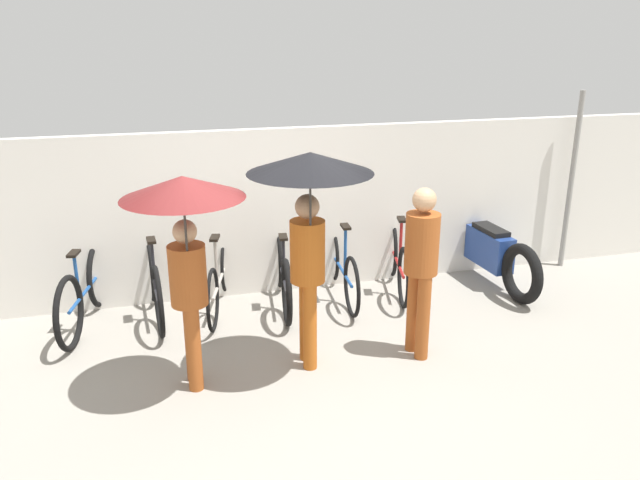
{
  "coord_description": "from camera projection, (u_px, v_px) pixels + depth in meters",
  "views": [
    {
      "loc": [
        -0.97,
        -4.74,
        3.03
      ],
      "look_at": [
        0.6,
        1.07,
        1.0
      ],
      "focal_mm": 35.0,
      "sensor_mm": 36.0,
      "label": 1
    }
  ],
  "objects": [
    {
      "name": "ground_plane",
      "position": [
        286.0,
        389.0,
        5.55
      ],
      "size": [
        30.0,
        30.0,
        0.0
      ],
      "primitive_type": "plane",
      "color": "gray"
    },
    {
      "name": "back_wall",
      "position": [
        244.0,
        214.0,
        7.29
      ],
      "size": [
        12.79,
        0.12,
        1.98
      ],
      "color": "silver",
      "rests_on": "ground"
    },
    {
      "name": "parked_bicycle_0",
      "position": [
        85.0,
        291.0,
        6.65
      ],
      "size": [
        0.55,
        1.78,
        1.05
      ],
      "rotation": [
        0.0,
        0.0,
        1.36
      ],
      "color": "black",
      "rests_on": "ground"
    },
    {
      "name": "parked_bicycle_1",
      "position": [
        154.0,
        283.0,
        6.85
      ],
      "size": [
        0.44,
        1.74,
        1.05
      ],
      "rotation": [
        0.0,
        0.0,
        1.64
      ],
      "color": "black",
      "rests_on": "ground"
    },
    {
      "name": "parked_bicycle_2",
      "position": [
        220.0,
        278.0,
        7.06
      ],
      "size": [
        0.58,
        1.7,
        1.01
      ],
      "rotation": [
        0.0,
        0.0,
        1.32
      ],
      "color": "black",
      "rests_on": "ground"
    },
    {
      "name": "parked_bicycle_3",
      "position": [
        283.0,
        273.0,
        7.18
      ],
      "size": [
        0.44,
        1.8,
        1.09
      ],
      "rotation": [
        0.0,
        0.0,
        1.44
      ],
      "color": "black",
      "rests_on": "ground"
    },
    {
      "name": "parked_bicycle_4",
      "position": [
        341.0,
        267.0,
        7.39
      ],
      "size": [
        0.44,
        1.77,
        1.1
      ],
      "rotation": [
        0.0,
        0.0,
        1.49
      ],
      "color": "black",
      "rests_on": "ground"
    },
    {
      "name": "parked_bicycle_5",
      "position": [
        398.0,
        261.0,
        7.57
      ],
      "size": [
        0.57,
        1.66,
        0.99
      ],
      "rotation": [
        0.0,
        0.0,
        1.33
      ],
      "color": "black",
      "rests_on": "ground"
    },
    {
      "name": "pedestrian_leading",
      "position": [
        185.0,
        224.0,
        5.06
      ],
      "size": [
        1.0,
        1.0,
        1.95
      ],
      "rotation": [
        0.0,
        0.0,
        3.16
      ],
      "color": "#9E4C1E",
      "rests_on": "ground"
    },
    {
      "name": "pedestrian_center",
      "position": [
        309.0,
        198.0,
        5.37
      ],
      "size": [
        1.09,
        1.09,
        2.07
      ],
      "rotation": [
        0.0,
        0.0,
        3.09
      ],
      "color": "#B25619",
      "rests_on": "ground"
    },
    {
      "name": "pedestrian_trailing",
      "position": [
        421.0,
        260.0,
        5.84
      ],
      "size": [
        0.32,
        0.32,
        1.68
      ],
      "rotation": [
        0.0,
        0.0,
        3.27
      ],
      "color": "#9E4C1E",
      "rests_on": "ground"
    },
    {
      "name": "motorcycle",
      "position": [
        489.0,
        251.0,
        7.81
      ],
      "size": [
        0.58,
        2.1,
        0.92
      ],
      "rotation": [
        0.0,
        0.0,
        1.62
      ],
      "color": "black",
      "rests_on": "ground"
    },
    {
      "name": "awning_pole",
      "position": [
        571.0,
        182.0,
        8.09
      ],
      "size": [
        0.07,
        0.07,
        2.33
      ],
      "color": "gray",
      "rests_on": "ground"
    }
  ]
}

